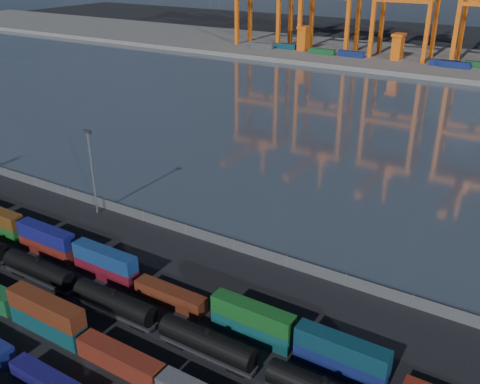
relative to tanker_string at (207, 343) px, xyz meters
The scene contains 10 objects.
ground 12.18m from the tanker_string, 158.30° to the right, with size 700.00×700.00×0.00m, color black.
harbor_water 101.20m from the tanker_string, 96.33° to the left, with size 700.00×700.00×0.00m, color #303A46.
far_quay 205.87m from the tanker_string, 93.11° to the left, with size 700.00×70.00×2.00m, color #514F4C.
container_row_mid 20.30m from the tanker_string, 159.23° to the right, with size 141.67×2.49×5.31m.
container_row_north 25.24m from the tanker_string, 165.81° to the left, with size 140.28×2.34×4.98m.
tanker_string is the anchor object (origin of this frame).
waterfront_fence 26.09m from the tanker_string, 115.33° to the left, with size 160.12×0.12×2.20m.
yard_light_mast 47.01m from the tanker_string, 152.35° to the left, with size 1.60×0.40×16.60m.
quay_containers 192.31m from the tanker_string, 96.61° to the left, with size 172.58×10.99×2.60m.
straddle_carriers 196.12m from the tanker_string, 93.99° to the left, with size 140.00×7.00×11.10m.
Camera 1 is at (42.14, -37.68, 46.41)m, focal length 40.00 mm.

